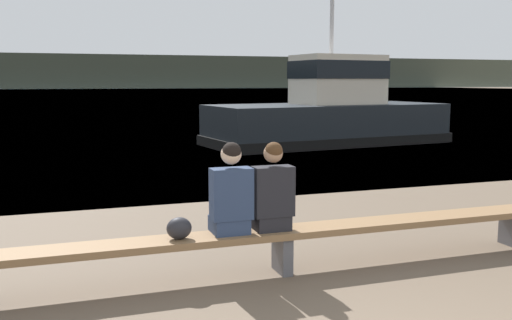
% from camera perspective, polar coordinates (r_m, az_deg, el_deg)
% --- Properties ---
extents(water_surface, '(240.00, 240.00, 0.00)m').
position_cam_1_polar(water_surface, '(129.70, -18.09, 6.59)').
color(water_surface, '#426B8E').
rests_on(water_surface, ground).
extents(far_shoreline, '(600.00, 12.00, 9.59)m').
position_cam_1_polar(far_shoreline, '(172.62, -18.41, 8.40)').
color(far_shoreline, '#424738').
rests_on(far_shoreline, ground).
extents(bench_main, '(7.03, 0.43, 0.49)m').
position_cam_1_polar(bench_main, '(6.41, 2.65, -7.66)').
color(bench_main, brown).
rests_on(bench_main, ground).
extents(person_left, '(0.44, 0.40, 1.00)m').
position_cam_1_polar(person_left, '(6.10, -2.54, -3.39)').
color(person_left, navy).
rests_on(person_left, bench_main).
extents(person_right, '(0.44, 0.40, 0.98)m').
position_cam_1_polar(person_right, '(6.25, 1.64, -3.25)').
color(person_right, black).
rests_on(person_right, bench_main).
extents(shopping_bag, '(0.26, 0.20, 0.23)m').
position_cam_1_polar(shopping_bag, '(6.02, -7.70, -6.78)').
color(shopping_bag, '#232328').
rests_on(shopping_bag, bench_main).
extents(tugboat_red, '(8.62, 4.25, 6.04)m').
position_cam_1_polar(tugboat_red, '(19.69, 7.35, 4.41)').
color(tugboat_red, black).
rests_on(tugboat_red, water_surface).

